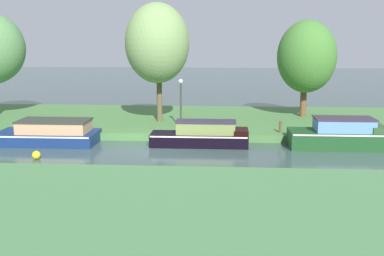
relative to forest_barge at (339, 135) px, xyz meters
name	(u,v)px	position (x,y,z in m)	size (l,w,h in m)	color
ground_plane	(147,150)	(-9.42, -1.20, -0.65)	(120.00, 120.00, 0.00)	#344846
riverbank_far	(165,120)	(-9.42, 5.80, -0.45)	(72.00, 10.00, 0.40)	#45743D
riverbank_near	(98,219)	(-9.42, -10.20, -0.45)	(72.00, 10.00, 0.40)	#457646
forest_barge	(339,135)	(0.00, 0.00, 0.00)	(4.57, 1.91, 1.51)	#18431E
navy_narrowboat	(50,133)	(-14.69, 0.00, -0.13)	(5.16, 2.32, 1.24)	navy
black_cruiser	(202,135)	(-6.78, 0.00, -0.12)	(4.91, 1.52, 1.28)	black
willow_tree_centre	(157,43)	(-9.56, 3.92, 4.39)	(3.69, 4.05, 6.95)	brown
willow_tree_right	(307,57)	(-0.63, 6.28, 3.55)	(3.61, 3.87, 6.04)	brown
lamp_post	(181,97)	(-8.10, 2.63, 1.48)	(0.24, 0.24, 2.72)	#333338
mooring_post_near	(280,127)	(-2.69, 1.56, 0.05)	(0.15, 0.15, 0.61)	brown
mooring_post_far	(317,126)	(-0.79, 1.56, 0.11)	(0.19, 0.19, 0.73)	brown
channel_buoy	(36,155)	(-14.15, -3.10, -0.46)	(0.38, 0.38, 0.38)	yellow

